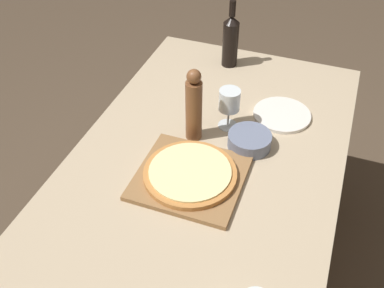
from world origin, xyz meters
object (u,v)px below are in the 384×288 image
(pizza, at_px, (190,173))
(wine_glass, at_px, (229,101))
(wine_bottle, at_px, (231,40))
(pepper_mill, at_px, (194,107))
(small_bowl, at_px, (249,140))

(pizza, relative_size, wine_glass, 1.91)
(wine_bottle, distance_m, pepper_mill, 0.53)
(small_bowl, bearing_deg, pepper_mill, -175.10)
(pepper_mill, bearing_deg, small_bowl, 4.90)
(pizza, bearing_deg, small_bowl, 58.10)
(wine_bottle, xyz_separation_m, wine_glass, (0.12, -0.43, -0.01))
(pizza, relative_size, pepper_mill, 1.08)
(pepper_mill, relative_size, wine_glass, 1.77)
(pizza, xyz_separation_m, wine_glass, (0.04, 0.32, 0.09))
(pizza, xyz_separation_m, small_bowl, (0.14, 0.23, -0.00))
(pizza, bearing_deg, wine_glass, 83.20)
(wine_glass, relative_size, small_bowl, 1.04)
(pizza, bearing_deg, pepper_mill, 106.83)
(wine_bottle, height_order, pepper_mill, wine_bottle)
(pepper_mill, bearing_deg, wine_bottle, 92.27)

